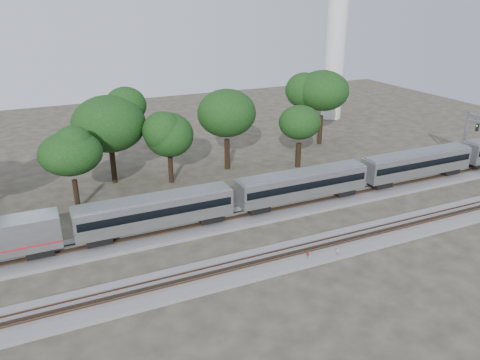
# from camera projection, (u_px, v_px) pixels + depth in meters

# --- Properties ---
(ground) EXTENTS (160.00, 160.00, 0.00)m
(ground) POSITION_uv_depth(u_px,v_px,m) (248.00, 245.00, 49.72)
(ground) COLOR #383328
(ground) RESTS_ON ground
(track_far) EXTENTS (160.00, 5.00, 0.73)m
(track_far) POSITION_uv_depth(u_px,v_px,m) (226.00, 221.00, 54.72)
(track_far) COLOR slate
(track_far) RESTS_ON ground
(track_near) EXTENTS (160.00, 5.00, 0.73)m
(track_near) POSITION_uv_depth(u_px,v_px,m) (265.00, 262.00, 46.26)
(track_near) COLOR slate
(track_near) RESTS_ON ground
(train) EXTENTS (107.81, 3.08, 4.53)m
(train) POSITION_uv_depth(u_px,v_px,m) (364.00, 172.00, 61.23)
(train) COLOR silver
(train) RESTS_ON ground
(switch_stand_red) EXTENTS (0.32, 0.14, 1.03)m
(switch_stand_red) POSITION_uv_depth(u_px,v_px,m) (308.00, 256.00, 46.38)
(switch_stand_red) COLOR #512D19
(switch_stand_red) RESTS_ON ground
(switch_stand_white) EXTENTS (0.31, 0.14, 1.01)m
(switch_stand_white) POSITION_uv_depth(u_px,v_px,m) (337.00, 253.00, 47.06)
(switch_stand_white) COLOR #512D19
(switch_stand_white) RESTS_ON ground
(switch_lever) EXTENTS (0.56, 0.43, 0.30)m
(switch_lever) POSITION_uv_depth(u_px,v_px,m) (330.00, 254.00, 47.77)
(switch_lever) COLOR #512D19
(switch_lever) RESTS_ON ground
(tree_2) EXTENTS (7.44, 7.44, 10.50)m
(tree_2) POSITION_uv_depth(u_px,v_px,m) (71.00, 154.00, 55.36)
(tree_2) COLOR black
(tree_2) RESTS_ON ground
(tree_3) EXTENTS (8.69, 8.69, 12.25)m
(tree_3) POSITION_uv_depth(u_px,v_px,m) (109.00, 124.00, 63.32)
(tree_3) COLOR black
(tree_3) RESTS_ON ground
(tree_4) EXTENTS (7.11, 7.11, 10.03)m
(tree_4) POSITION_uv_depth(u_px,v_px,m) (169.00, 135.00, 63.96)
(tree_4) COLOR black
(tree_4) RESTS_ON ground
(tree_5) EXTENTS (8.82, 8.82, 12.43)m
(tree_5) POSITION_uv_depth(u_px,v_px,m) (227.00, 113.00, 68.50)
(tree_5) COLOR black
(tree_5) RESTS_ON ground
(tree_6) EXTENTS (7.18, 7.18, 10.12)m
(tree_6) POSITION_uv_depth(u_px,v_px,m) (300.00, 122.00, 69.89)
(tree_6) COLOR black
(tree_6) RESTS_ON ground
(tree_7) EXTENTS (9.67, 9.67, 13.63)m
(tree_7) POSITION_uv_depth(u_px,v_px,m) (323.00, 91.00, 80.22)
(tree_7) COLOR black
(tree_7) RESTS_ON ground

